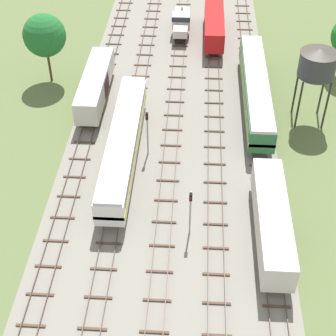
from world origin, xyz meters
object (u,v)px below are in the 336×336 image
at_px(freight_boxcar_centre_right_nearest, 272,220).
at_px(freight_boxcar_far_left_mid, 95,84).
at_px(freight_boxcar_centre_far, 214,23).
at_px(water_tower, 318,63).
at_px(signal_post_nearest, 190,208).
at_px(passenger_coach_left_near, 123,142).
at_px(signal_post_near, 147,128).
at_px(passenger_coach_centre_right_midfar, 256,88).
at_px(shunter_loco_centre_left_farther, 181,21).

relative_size(freight_boxcar_centre_right_nearest, freight_boxcar_far_left_mid, 1.00).
xyz_separation_m(freight_boxcar_centre_right_nearest, freight_boxcar_centre_far, (-4.96, 40.28, 0.00)).
relative_size(freight_boxcar_centre_right_nearest, freight_boxcar_centre_far, 1.00).
distance_m(water_tower, signal_post_nearest, 24.06).
relative_size(freight_boxcar_far_left_mid, signal_post_nearest, 2.62).
distance_m(freight_boxcar_centre_right_nearest, passenger_coach_left_near, 18.22).
xyz_separation_m(freight_boxcar_centre_right_nearest, signal_post_nearest, (-7.45, 0.17, 0.94)).
xyz_separation_m(water_tower, signal_post_nearest, (-13.62, -19.35, -4.35)).
bearing_deg(signal_post_nearest, signal_post_near, 112.89).
bearing_deg(signal_post_near, freight_boxcar_centre_far, 75.28).
bearing_deg(freight_boxcar_centre_far, signal_post_nearest, -93.55).
height_order(passenger_coach_left_near, signal_post_near, signal_post_near).
distance_m(passenger_coach_centre_right_midfar, signal_post_near, 16.13).
distance_m(shunter_loco_centre_left_farther, signal_post_near, 29.76).
height_order(water_tower, signal_post_nearest, water_tower).
bearing_deg(freight_boxcar_centre_right_nearest, water_tower, 72.45).
bearing_deg(freight_boxcar_far_left_mid, freight_boxcar_centre_right_nearest, -48.10).
relative_size(freight_boxcar_far_left_mid, shunter_loco_centre_left_farther, 1.65).
relative_size(freight_boxcar_centre_far, shunter_loco_centre_left_farther, 1.65).
distance_m(freight_boxcar_far_left_mid, water_tower, 26.67).
distance_m(freight_boxcar_centre_right_nearest, freight_boxcar_centre_far, 40.58).
distance_m(freight_boxcar_centre_far, signal_post_nearest, 40.19).
distance_m(shunter_loco_centre_left_farther, signal_post_nearest, 41.47).
relative_size(passenger_coach_left_near, passenger_coach_centre_right_midfar, 1.00).
bearing_deg(passenger_coach_left_near, passenger_coach_centre_right_midfar, 38.13).
bearing_deg(signal_post_nearest, passenger_coach_centre_right_midfar, 71.33).
height_order(passenger_coach_left_near, water_tower, water_tower).
xyz_separation_m(passenger_coach_left_near, freight_boxcar_far_left_mid, (-4.95, 11.61, -0.16)).
relative_size(freight_boxcar_centre_far, signal_post_near, 2.49).
height_order(freight_boxcar_far_left_mid, passenger_coach_centre_right_midfar, passenger_coach_centre_right_midfar).
height_order(passenger_coach_left_near, shunter_loco_centre_left_farther, passenger_coach_left_near).
relative_size(freight_boxcar_far_left_mid, water_tower, 1.47).
bearing_deg(passenger_coach_centre_right_midfar, signal_post_nearest, -108.67).
relative_size(passenger_coach_left_near, freight_boxcar_far_left_mid, 1.57).
height_order(freight_boxcar_far_left_mid, water_tower, water_tower).
xyz_separation_m(freight_boxcar_centre_right_nearest, passenger_coach_left_near, (-14.89, 10.50, 0.16)).
distance_m(passenger_coach_centre_right_midfar, shunter_loco_centre_left_farther, 21.76).
height_order(freight_boxcar_centre_right_nearest, signal_post_near, signal_post_near).
relative_size(signal_post_nearest, signal_post_near, 0.95).
bearing_deg(signal_post_near, signal_post_nearest, -67.11).
bearing_deg(shunter_loco_centre_left_farther, freight_boxcar_centre_right_nearest, -76.56).
xyz_separation_m(freight_boxcar_centre_right_nearest, passenger_coach_centre_right_midfar, (-0.01, 22.18, 0.16)).
bearing_deg(freight_boxcar_centre_right_nearest, passenger_coach_centre_right_midfar, 90.02).
xyz_separation_m(passenger_coach_centre_right_midfar, signal_post_near, (-12.40, -10.26, 0.94)).
relative_size(passenger_coach_centre_right_midfar, freight_boxcar_centre_far, 1.57).
xyz_separation_m(freight_boxcar_centre_right_nearest, signal_post_near, (-12.41, 11.92, 1.11)).
bearing_deg(signal_post_nearest, water_tower, 54.85).
height_order(freight_boxcar_far_left_mid, shunter_loco_centre_left_farther, freight_boxcar_far_left_mid).
bearing_deg(freight_boxcar_centre_right_nearest, freight_boxcar_far_left_mid, 131.90).
xyz_separation_m(shunter_loco_centre_left_farther, signal_post_near, (-2.48, -29.62, 1.55)).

